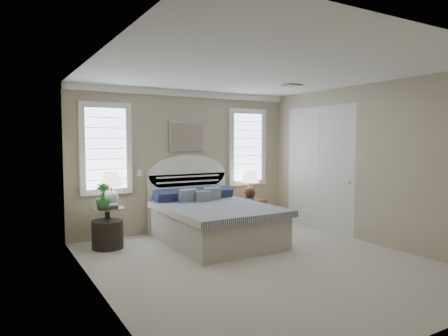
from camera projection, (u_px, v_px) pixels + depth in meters
floor at (261, 263)px, 5.70m from camera, size 4.50×5.00×0.01m
ceiling at (263, 71)px, 5.51m from camera, size 4.50×5.00×0.01m
wall_back at (186, 161)px, 7.75m from camera, size 4.50×0.02×2.70m
wall_left at (99, 176)px, 4.47m from camera, size 0.02×5.00×2.70m
wall_right at (370, 164)px, 6.74m from camera, size 0.02×5.00×2.70m
crown_molding at (187, 93)px, 7.63m from camera, size 4.50×0.08×0.12m
hvac_vent at (292, 85)px, 6.80m from camera, size 0.30×0.20×0.02m
switch_plate at (139, 173)px, 7.27m from camera, size 0.08×0.01×0.12m
window_left at (106, 149)px, 6.93m from camera, size 0.90×0.06×1.60m
window_right at (247, 147)px, 8.43m from camera, size 0.90×0.06×1.60m
painting at (187, 136)px, 7.69m from camera, size 0.74×0.04×0.58m
closet_door at (319, 168)px, 7.77m from camera, size 0.02×1.80×2.40m
bed at (212, 219)px, 6.92m from camera, size 1.72×2.28×1.47m
side_table_left at (108, 223)px, 6.60m from camera, size 0.56×0.56×0.63m
nightstand_right at (251, 207)px, 8.18m from camera, size 0.50×0.40×0.53m
floor_pot at (108, 234)px, 6.44m from camera, size 0.52×0.52×0.45m
lamp_left at (111, 185)px, 6.67m from camera, size 0.41×0.41×0.60m
lamp_right at (250, 181)px, 8.19m from camera, size 0.38×0.38×0.61m
potted_plant at (103, 197)px, 6.40m from camera, size 0.28×0.28×0.42m
books_left at (112, 207)px, 6.49m from camera, size 0.19×0.14×0.08m
books_right at (250, 200)px, 7.96m from camera, size 0.21×0.18×0.05m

